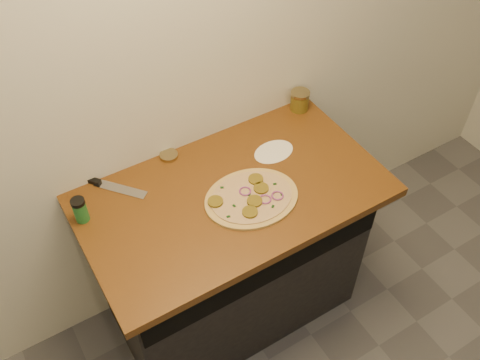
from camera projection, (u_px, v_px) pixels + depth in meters
cabinet at (230, 255)px, 2.45m from camera, size 1.10×0.60×0.86m
countertop at (232, 194)px, 2.11m from camera, size 1.20×0.70×0.04m
pizza at (251, 198)px, 2.06m from camera, size 0.40×0.40×0.02m
chefs_knife at (102, 184)px, 2.11m from camera, size 0.23×0.26×0.02m
mason_jar_lid at (169, 155)px, 2.22m from camera, size 0.10×0.10×0.02m
salsa_jar at (300, 100)px, 2.41m from camera, size 0.09×0.09×0.09m
spice_shaker at (80, 210)px, 1.96m from camera, size 0.05×0.05×0.11m
flour_spill at (274, 152)px, 2.24m from camera, size 0.19×0.19×0.00m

